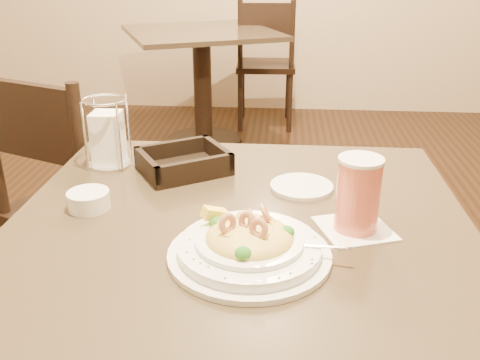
# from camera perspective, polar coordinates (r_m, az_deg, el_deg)

# --- Properties ---
(main_table) EXTENTS (0.90, 0.90, 0.76)m
(main_table) POSITION_cam_1_polar(r_m,az_deg,el_deg) (1.17, -0.08, -15.03)
(main_table) COLOR black
(main_table) RESTS_ON ground
(background_table) EXTENTS (1.19, 1.19, 0.76)m
(background_table) POSITION_cam_1_polar(r_m,az_deg,el_deg) (3.62, -4.07, 11.86)
(background_table) COLOR black
(background_table) RESTS_ON ground
(dining_chair_near) EXTENTS (0.55, 0.55, 0.93)m
(dining_chair_near) POSITION_cam_1_polar(r_m,az_deg,el_deg) (1.83, -17.19, -1.98)
(dining_chair_near) COLOR black
(dining_chair_near) RESTS_ON ground
(dining_chair_far) EXTENTS (0.43, 0.43, 0.93)m
(dining_chair_far) POSITION_cam_1_polar(r_m,az_deg,el_deg) (3.99, 2.76, 12.61)
(dining_chair_far) COLOR black
(dining_chair_far) RESTS_ON ground
(pasta_bowl) EXTENTS (0.31, 0.28, 0.09)m
(pasta_bowl) POSITION_cam_1_polar(r_m,az_deg,el_deg) (0.91, 0.98, -6.87)
(pasta_bowl) COLOR white
(pasta_bowl) RESTS_ON main_table
(drink_glass) EXTENTS (0.16, 0.16, 0.14)m
(drink_glass) POSITION_cam_1_polar(r_m,az_deg,el_deg) (1.00, 12.47, -1.57)
(drink_glass) COLOR white
(drink_glass) RESTS_ON main_table
(bread_basket) EXTENTS (0.25, 0.23, 0.05)m
(bread_basket) POSITION_cam_1_polar(r_m,az_deg,el_deg) (1.27, -6.03, 1.75)
(bread_basket) COLOR black
(bread_basket) RESTS_ON main_table
(napkin_caddy) EXTENTS (0.10, 0.10, 0.17)m
(napkin_caddy) POSITION_cam_1_polar(r_m,az_deg,el_deg) (1.32, -13.91, 4.49)
(napkin_caddy) COLOR silver
(napkin_caddy) RESTS_ON main_table
(side_plate) EXTENTS (0.15, 0.15, 0.01)m
(side_plate) POSITION_cam_1_polar(r_m,az_deg,el_deg) (1.18, 6.59, -0.69)
(side_plate) COLOR white
(side_plate) RESTS_ON main_table
(butter_ramekin) EXTENTS (0.09, 0.09, 0.04)m
(butter_ramekin) POSITION_cam_1_polar(r_m,az_deg,el_deg) (1.12, -15.84, -2.08)
(butter_ramekin) COLOR white
(butter_ramekin) RESTS_ON main_table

